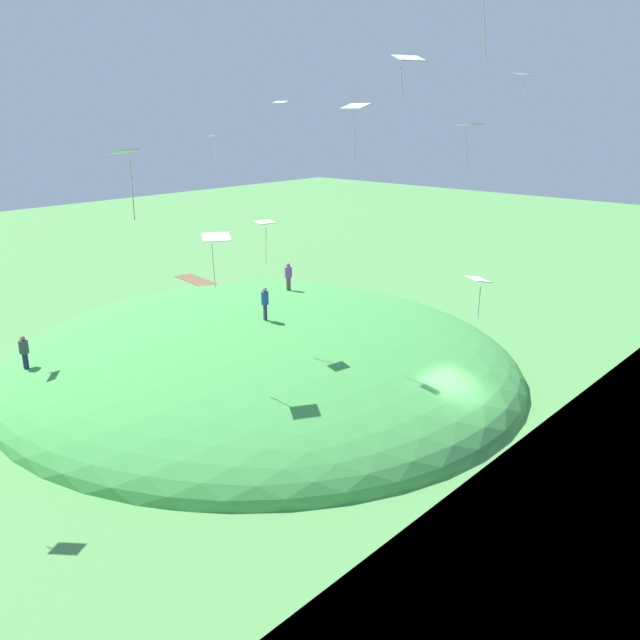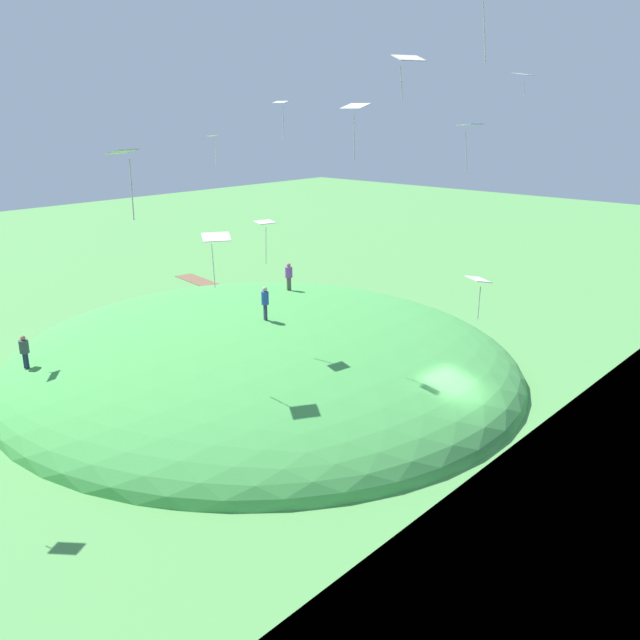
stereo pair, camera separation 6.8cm
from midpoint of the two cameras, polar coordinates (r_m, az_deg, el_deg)
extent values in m
plane|color=#54984C|center=(30.70, 11.44, -8.64)|extent=(160.00, 160.00, 0.00)
ellipsoid|color=#48A14A|center=(36.46, -5.06, -4.04)|extent=(27.82, 27.14, 6.48)
cube|color=brown|center=(53.01, -8.87, 2.72)|extent=(11.02, 3.18, 0.04)
cube|color=#2C3046|center=(33.68, -4.73, 0.66)|extent=(0.23, 0.16, 0.82)
cylinder|color=#2A4EB0|center=(33.48, -4.76, 1.87)|extent=(0.46, 0.46, 0.65)
sphere|color=tan|center=(33.36, -4.78, 2.62)|extent=(0.25, 0.25, 0.25)
cube|color=#1A2545|center=(34.21, -23.77, -3.19)|extent=(0.27, 0.19, 0.78)
cylinder|color=#364243|center=(33.99, -23.92, -2.09)|extent=(0.54, 0.54, 0.62)
sphere|color=#9F6E52|center=(33.86, -24.00, -1.42)|extent=(0.23, 0.23, 0.23)
cube|color=#585149|center=(40.08, -2.74, 3.10)|extent=(0.21, 0.27, 0.79)
cylinder|color=purple|center=(39.91, -2.75, 4.08)|extent=(0.56, 0.56, 0.62)
sphere|color=#9B6A58|center=(39.82, -2.76, 4.68)|extent=(0.24, 0.24, 0.24)
cube|color=silver|center=(26.96, -8.88, 6.98)|extent=(1.22, 1.33, 0.25)
cylinder|color=silver|center=(27.15, -9.10, 4.54)|extent=(0.08, 0.07, 1.78)
cube|color=white|center=(48.76, -9.18, 15.22)|extent=(0.78, 0.98, 0.13)
cylinder|color=white|center=(48.59, -8.97, 13.88)|extent=(0.22, 0.10, 1.81)
cylinder|color=white|center=(25.72, 13.72, 22.60)|extent=(0.22, 0.16, 1.97)
cube|color=white|center=(20.57, -16.53, 13.55)|extent=(0.76, 0.95, 0.15)
cylinder|color=white|center=(20.81, -15.75, 10.59)|extent=(0.06, 0.04, 1.79)
cube|color=white|center=(27.56, 2.96, 17.69)|extent=(1.05, 0.73, 0.23)
cylinder|color=white|center=(27.89, 2.85, 15.22)|extent=(0.17, 0.28, 1.87)
cube|color=silver|center=(27.54, 13.22, 3.40)|extent=(1.20, 1.09, 0.14)
cylinder|color=silver|center=(27.52, 13.29, 1.43)|extent=(0.07, 0.13, 1.31)
cube|color=white|center=(30.74, -3.45, 17.98)|extent=(0.69, 0.56, 0.11)
cylinder|color=white|center=(30.69, -3.22, 16.35)|extent=(0.18, 0.20, 1.43)
cube|color=white|center=(30.53, 12.54, 15.89)|extent=(0.83, 1.11, 0.09)
cylinder|color=white|center=(30.52, 12.23, 13.79)|extent=(0.15, 0.16, 1.73)
cube|color=white|center=(29.90, -4.80, 8.29)|extent=(0.75, 0.95, 0.10)
cylinder|color=white|center=(30.01, -4.68, 6.32)|extent=(0.20, 0.24, 1.63)
cube|color=white|center=(36.25, 16.71, 19.36)|extent=(0.85, 1.18, 0.15)
cylinder|color=white|center=(36.48, 16.86, 18.24)|extent=(0.09, 0.10, 0.81)
cube|color=silver|center=(24.89, 7.48, 21.20)|extent=(1.05, 1.21, 0.24)
cylinder|color=silver|center=(24.81, 6.86, 19.36)|extent=(0.14, 0.07, 1.11)
camera|label=1|loc=(0.03, -90.07, -0.02)|focal=37.69mm
camera|label=2|loc=(0.03, 89.93, 0.02)|focal=37.69mm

